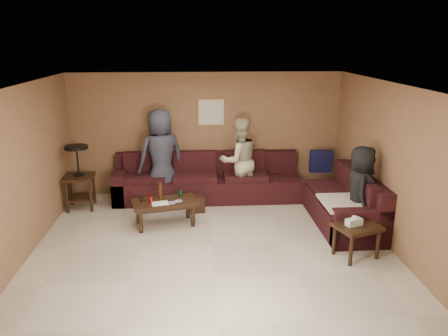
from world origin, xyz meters
name	(u,v)px	position (x,y,z in m)	size (l,w,h in m)	color
room	(211,142)	(0.00, 0.00, 1.66)	(5.60, 5.50, 2.50)	beige
sectional_sofa	(251,191)	(0.81, 1.52, 0.33)	(4.65, 2.90, 0.97)	black
coffee_table	(165,204)	(-0.78, 0.79, 0.39)	(1.18, 0.78, 0.74)	black
end_table_left	(79,176)	(-2.43, 1.71, 0.64)	(0.58, 0.58, 1.23)	black
side_table_right	(357,230)	(2.11, -0.57, 0.44)	(0.75, 0.68, 0.65)	black
waste_bin	(197,204)	(-0.22, 1.39, 0.15)	(0.25, 0.25, 0.31)	black
wall_art	(211,112)	(0.10, 2.48, 1.70)	(0.52, 0.04, 0.52)	#CDB380
person_left	(161,156)	(-0.90, 1.97, 0.93)	(0.91, 0.59, 1.86)	#2C2F3D
person_middle	(239,160)	(0.62, 1.90, 0.84)	(0.81, 0.63, 1.68)	#BAB18A
person_right	(360,191)	(2.42, 0.20, 0.75)	(0.74, 0.48, 1.51)	black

